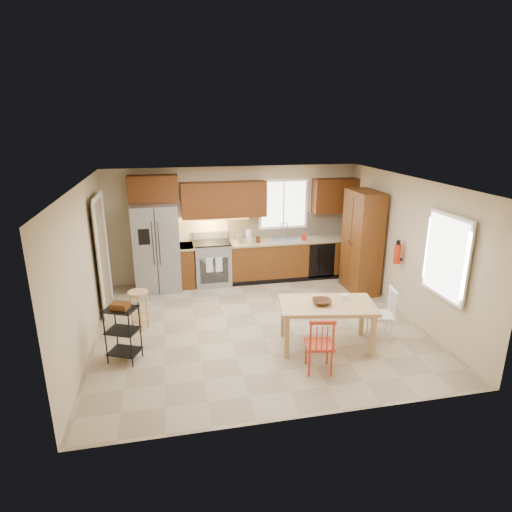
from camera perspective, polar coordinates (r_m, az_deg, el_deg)
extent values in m
plane|color=tan|center=(7.59, 0.30, -9.23)|extent=(5.50, 5.50, 0.00)
cube|color=silver|center=(6.83, 0.34, 9.82)|extent=(5.50, 5.00, 0.02)
cube|color=#CCB793|center=(9.48, -2.85, 4.33)|extent=(5.50, 0.02, 2.50)
cube|color=#CCB793|center=(4.87, 6.56, -9.07)|extent=(5.50, 0.02, 2.50)
cube|color=#CCB793|center=(7.09, -21.97, -1.58)|extent=(0.02, 5.00, 2.50)
cube|color=#CCB793|center=(8.12, 19.67, 1.02)|extent=(0.02, 5.00, 2.50)
cube|color=gray|center=(9.10, -13.07, 1.10)|extent=(0.92, 0.75, 1.82)
cube|color=gray|center=(9.33, -5.81, -1.01)|extent=(0.76, 0.63, 0.92)
cube|color=#592E10|center=(9.31, -9.18, -1.25)|extent=(0.30, 0.60, 0.90)
cube|color=#592E10|center=(9.69, 5.06, -0.33)|extent=(2.92, 0.60, 0.90)
cube|color=black|center=(9.60, 8.75, -0.64)|extent=(0.60, 0.02, 0.78)
cube|color=beige|center=(9.76, 4.69, 4.23)|extent=(2.92, 0.03, 0.55)
cube|color=#552B0E|center=(9.04, -13.58, 8.71)|extent=(1.00, 0.35, 0.55)
cube|color=#552B0E|center=(9.16, -4.29, 7.51)|extent=(1.80, 0.35, 0.75)
cube|color=#552B0E|center=(9.80, 10.50, 7.92)|extent=(1.00, 0.35, 0.75)
cube|color=white|center=(9.60, 3.67, 6.93)|extent=(1.12, 0.04, 1.12)
cube|color=gray|center=(9.52, 4.03, 1.94)|extent=(0.62, 0.46, 0.16)
cube|color=#FFBF66|center=(9.18, -6.08, 4.96)|extent=(1.60, 0.30, 0.01)
imported|color=red|center=(9.50, 6.41, 2.69)|extent=(0.09, 0.09, 0.19)
cylinder|color=silver|center=(9.24, -0.96, 2.65)|extent=(0.12, 0.12, 0.28)
cylinder|color=gray|center=(9.22, -2.18, 2.28)|extent=(0.11, 0.11, 0.18)
cylinder|color=#4E2C14|center=(9.27, 0.30, 2.25)|extent=(0.10, 0.10, 0.14)
cube|color=#592E10|center=(9.03, 13.94, 1.84)|extent=(0.50, 0.95, 2.10)
cylinder|color=red|center=(8.22, 18.32, 0.26)|extent=(0.12, 0.12, 0.36)
cube|color=white|center=(7.11, 24.04, -0.09)|extent=(0.04, 1.02, 1.32)
cube|color=#8C7A59|center=(8.36, -19.85, 0.03)|extent=(0.04, 0.95, 2.10)
imported|color=#4E2C14|center=(6.71, 8.75, -6.39)|extent=(0.34, 0.34, 0.07)
cylinder|color=silver|center=(6.92, 11.70, -5.54)|extent=(0.12, 0.12, 0.12)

